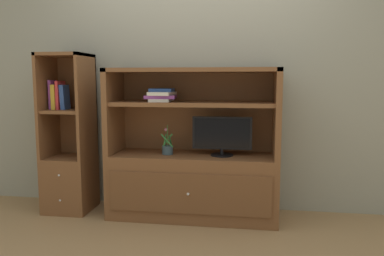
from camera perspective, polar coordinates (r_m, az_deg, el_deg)
name	(u,v)px	position (r m, az deg, el deg)	size (l,w,h in m)	color
ground_plane	(186,233)	(3.28, -0.96, -15.41)	(8.00, 8.00, 0.00)	#99754C
painted_rear_wall	(198,66)	(3.77, 0.93, 9.30)	(6.00, 0.10, 2.80)	gray
media_console	(193,169)	(3.53, 0.14, -6.12)	(1.54, 0.53, 1.37)	brown
tv_monitor	(222,135)	(3.42, 4.51, -1.11)	(0.53, 0.20, 0.35)	black
potted_plant	(168,149)	(3.49, -3.68, -3.16)	(0.11, 0.11, 0.27)	#384C56
magazine_stack	(162,95)	(3.48, -4.56, 4.91)	(0.30, 0.35, 0.12)	silver
bookshelf_tall	(70,158)	(3.88, -17.83, -4.32)	(0.42, 0.43, 1.51)	brown
upright_book_row	(59,96)	(3.84, -19.30, 4.52)	(0.16, 0.16, 0.28)	purple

